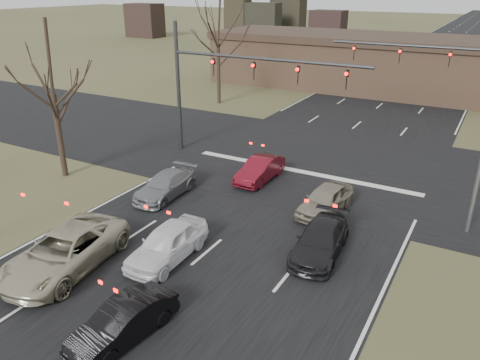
% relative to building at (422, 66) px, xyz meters
% --- Properties ---
extents(ground, '(360.00, 360.00, 0.00)m').
position_rel_building_xyz_m(ground, '(-2.00, -38.00, -2.67)').
color(ground, '#434A27').
rests_on(ground, ground).
extents(road_main, '(14.00, 300.00, 0.02)m').
position_rel_building_xyz_m(road_main, '(-2.00, 22.00, -2.66)').
color(road_main, black).
rests_on(road_main, ground).
extents(road_cross, '(200.00, 14.00, 0.02)m').
position_rel_building_xyz_m(road_cross, '(-2.00, -23.00, -2.65)').
color(road_cross, black).
rests_on(road_cross, ground).
extents(building, '(42.40, 10.40, 5.30)m').
position_rel_building_xyz_m(building, '(0.00, 0.00, 0.00)').
color(building, '#8F684D').
rests_on(building, ground).
extents(mast_arm_near, '(12.12, 0.24, 8.00)m').
position_rel_building_xyz_m(mast_arm_near, '(-7.23, -25.00, 2.41)').
color(mast_arm_near, '#383A3D').
rests_on(mast_arm_near, ground).
extents(mast_arm_far, '(11.12, 0.24, 8.00)m').
position_rel_building_xyz_m(mast_arm_far, '(4.18, -15.00, 2.35)').
color(mast_arm_far, '#383A3D').
rests_on(mast_arm_far, ground).
extents(tree_left_near, '(5.10, 5.10, 8.50)m').
position_rel_building_xyz_m(tree_left_near, '(-13.50, -32.00, 3.90)').
color(tree_left_near, black).
rests_on(tree_left_near, ground).
extents(tree_left_far, '(5.70, 5.70, 9.50)m').
position_rel_building_xyz_m(tree_left_far, '(-15.00, -13.00, 4.68)').
color(tree_left_far, black).
rests_on(tree_left_far, ground).
extents(car_silver_suv, '(3.23, 5.74, 1.51)m').
position_rel_building_xyz_m(car_silver_suv, '(-6.00, -38.57, -1.91)').
color(car_silver_suv, '#BFB99B').
rests_on(car_silver_suv, ground).
extents(car_white_sedan, '(1.76, 4.11, 1.39)m').
position_rel_building_xyz_m(car_white_sedan, '(-3.08, -36.13, -1.97)').
color(car_white_sedan, white).
rests_on(car_white_sedan, ground).
extents(car_black_hatch, '(1.70, 3.75, 1.19)m').
position_rel_building_xyz_m(car_black_hatch, '(-1.50, -40.36, -2.07)').
color(car_black_hatch, black).
rests_on(car_black_hatch, ground).
extents(car_charcoal_sedan, '(2.08, 4.32, 1.21)m').
position_rel_building_xyz_m(car_charcoal_sedan, '(2.00, -32.88, -2.06)').
color(car_charcoal_sedan, black).
rests_on(car_charcoal_sedan, ground).
extents(car_grey_ahead, '(1.86, 4.16, 1.19)m').
position_rel_building_xyz_m(car_grey_ahead, '(-6.80, -31.45, -2.07)').
color(car_grey_ahead, gray).
rests_on(car_grey_ahead, ground).
extents(car_red_ahead, '(1.38, 3.81, 1.25)m').
position_rel_building_xyz_m(car_red_ahead, '(-3.56, -27.25, -2.04)').
color(car_red_ahead, maroon).
rests_on(car_red_ahead, ground).
extents(car_silver_ahead, '(1.95, 4.01, 1.32)m').
position_rel_building_xyz_m(car_silver_ahead, '(0.91, -29.26, -2.01)').
color(car_silver_ahead, gray).
rests_on(car_silver_ahead, ground).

